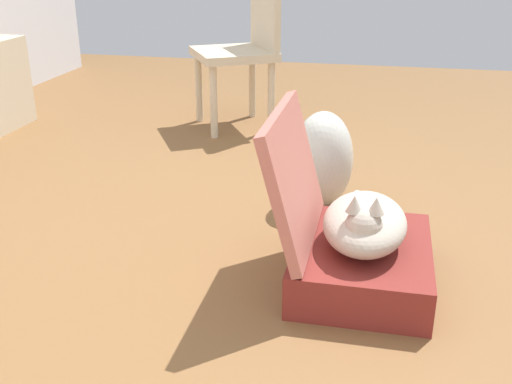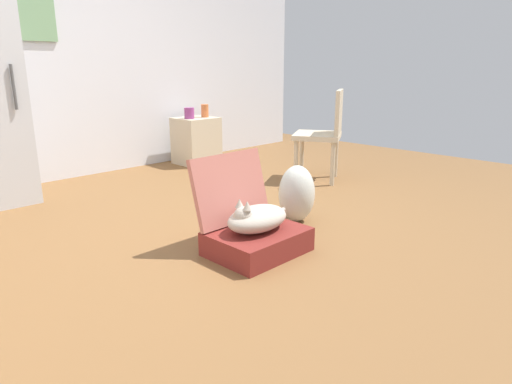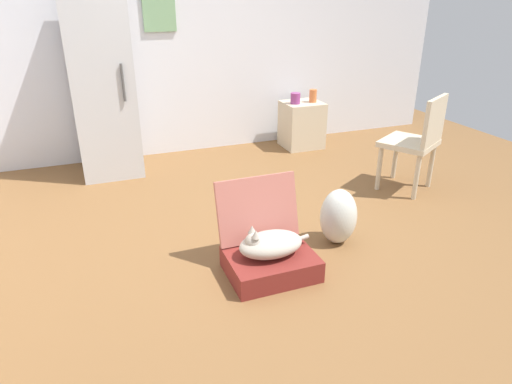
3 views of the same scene
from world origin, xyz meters
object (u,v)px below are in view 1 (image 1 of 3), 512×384
(suitcase_base, at_px, (362,263))
(cat, at_px, (365,223))
(plastic_bag_white, at_px, (322,160))
(chair, at_px, (245,45))

(suitcase_base, distance_m, cat, 0.16)
(cat, bearing_deg, suitcase_base, -2.24)
(plastic_bag_white, bearing_deg, chair, 27.93)
(plastic_bag_white, distance_m, chair, 1.36)
(suitcase_base, distance_m, plastic_bag_white, 0.69)
(suitcase_base, relative_size, cat, 1.13)
(cat, distance_m, chair, 2.03)
(cat, distance_m, plastic_bag_white, 0.69)
(plastic_bag_white, xyz_separation_m, chair, (1.18, 0.62, 0.29))
(chair, bearing_deg, suitcase_base, -5.67)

